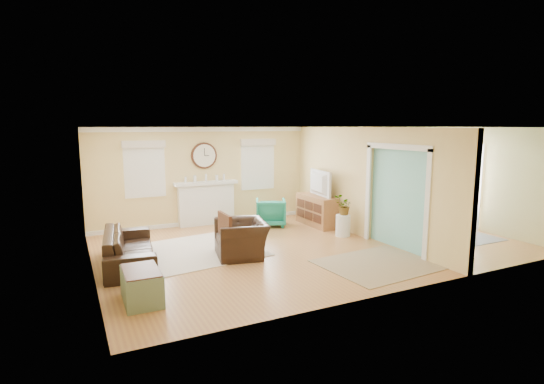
# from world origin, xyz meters

# --- Properties ---
(floor) EXTENTS (9.00, 9.00, 0.00)m
(floor) POSITION_xyz_m (0.00, 0.00, 0.00)
(floor) COLOR #A5693D
(floor) RESTS_ON ground
(wall_back) EXTENTS (9.00, 0.02, 2.60)m
(wall_back) POSITION_xyz_m (0.00, 3.00, 1.30)
(wall_back) COLOR #EBD188
(wall_back) RESTS_ON ground
(wall_front) EXTENTS (9.00, 0.02, 2.60)m
(wall_front) POSITION_xyz_m (0.00, -3.00, 1.30)
(wall_front) COLOR #EBD188
(wall_front) RESTS_ON ground
(wall_left) EXTENTS (0.02, 6.00, 2.60)m
(wall_left) POSITION_xyz_m (-4.50, 0.00, 1.30)
(wall_left) COLOR #EBD188
(wall_left) RESTS_ON ground
(wall_right) EXTENTS (0.02, 6.00, 2.60)m
(wall_right) POSITION_xyz_m (4.50, 0.00, 1.30)
(wall_right) COLOR #EBD188
(wall_right) RESTS_ON ground
(ceiling) EXTENTS (9.00, 6.00, 0.02)m
(ceiling) POSITION_xyz_m (0.00, 0.00, 2.60)
(ceiling) COLOR white
(ceiling) RESTS_ON wall_back
(partition) EXTENTS (0.17, 6.00, 2.60)m
(partition) POSITION_xyz_m (1.51, 0.28, 1.36)
(partition) COLOR #EBD188
(partition) RESTS_ON ground
(fireplace) EXTENTS (1.70, 0.30, 1.17)m
(fireplace) POSITION_xyz_m (-1.50, 2.88, 0.60)
(fireplace) COLOR white
(fireplace) RESTS_ON ground
(wall_clock) EXTENTS (0.70, 0.07, 0.70)m
(wall_clock) POSITION_xyz_m (-1.50, 2.97, 1.85)
(wall_clock) COLOR #4E2C1C
(wall_clock) RESTS_ON wall_back
(window_left) EXTENTS (1.05, 0.13, 1.42)m
(window_left) POSITION_xyz_m (-3.05, 2.95, 1.66)
(window_left) COLOR white
(window_left) RESTS_ON wall_back
(window_right) EXTENTS (1.05, 0.13, 1.42)m
(window_right) POSITION_xyz_m (0.05, 2.95, 1.66)
(window_right) COLOR white
(window_right) RESTS_ON wall_back
(french_doors) EXTENTS (0.06, 1.70, 2.20)m
(french_doors) POSITION_xyz_m (4.45, 0.00, 1.10)
(french_doors) COLOR white
(french_doors) RESTS_ON ground
(pendant) EXTENTS (0.30, 0.30, 0.55)m
(pendant) POSITION_xyz_m (3.00, 0.00, 2.20)
(pendant) COLOR gold
(pendant) RESTS_ON ceiling
(rug_cream) EXTENTS (3.04, 2.73, 0.01)m
(rug_cream) POSITION_xyz_m (-2.60, 0.58, 0.01)
(rug_cream) COLOR beige
(rug_cream) RESTS_ON floor
(rug_jute) EXTENTS (2.25, 1.90, 0.01)m
(rug_jute) POSITION_xyz_m (0.46, -1.80, 0.01)
(rug_jute) COLOR #937A5B
(rug_jute) RESTS_ON floor
(rug_grey) EXTENTS (2.28, 2.84, 0.01)m
(rug_grey) POSITION_xyz_m (3.19, -0.34, 0.01)
(rug_grey) COLOR slate
(rug_grey) RESTS_ON floor
(sofa) EXTENTS (1.14, 2.35, 0.66)m
(sofa) POSITION_xyz_m (-3.84, 0.30, 0.33)
(sofa) COLOR black
(sofa) RESTS_ON floor
(eames_chair) EXTENTS (1.18, 1.29, 0.73)m
(eames_chair) POSITION_xyz_m (-1.70, -0.12, 0.36)
(eames_chair) COLOR black
(eames_chair) RESTS_ON floor
(green_chair) EXTENTS (1.02, 1.03, 0.72)m
(green_chair) POSITION_xyz_m (-0.00, 2.01, 0.36)
(green_chair) COLOR #1D8368
(green_chair) RESTS_ON floor
(trunk) EXTENTS (0.55, 0.88, 0.50)m
(trunk) POSITION_xyz_m (-3.91, -1.59, 0.25)
(trunk) COLOR slate
(trunk) RESTS_ON floor
(credenza) EXTENTS (0.48, 1.41, 0.80)m
(credenza) POSITION_xyz_m (1.11, 1.51, 0.40)
(credenza) COLOR #A67142
(credenza) RESTS_ON floor
(tv) EXTENTS (0.30, 1.18, 0.67)m
(tv) POSITION_xyz_m (1.09, 1.51, 1.14)
(tv) COLOR black
(tv) RESTS_ON credenza
(garden_stool) EXTENTS (0.35, 0.35, 0.52)m
(garden_stool) POSITION_xyz_m (1.09, 0.26, 0.26)
(garden_stool) COLOR white
(garden_stool) RESTS_ON floor
(potted_plant) EXTENTS (0.43, 0.38, 0.46)m
(potted_plant) POSITION_xyz_m (1.09, 0.26, 0.75)
(potted_plant) COLOR #337F33
(potted_plant) RESTS_ON garden_stool
(dining_table) EXTENTS (1.12, 1.79, 0.60)m
(dining_table) POSITION_xyz_m (3.19, -0.34, 0.30)
(dining_table) COLOR #4E2C1C
(dining_table) RESTS_ON floor
(dining_chair_n) EXTENTS (0.53, 0.53, 0.99)m
(dining_chair_n) POSITION_xyz_m (3.22, 0.82, 0.58)
(dining_chair_n) COLOR slate
(dining_chair_n) RESTS_ON floor
(dining_chair_s) EXTENTS (0.50, 0.50, 1.00)m
(dining_chair_s) POSITION_xyz_m (3.11, -1.38, 0.59)
(dining_chair_s) COLOR slate
(dining_chair_s) RESTS_ON floor
(dining_chair_w) EXTENTS (0.43, 0.43, 0.90)m
(dining_chair_w) POSITION_xyz_m (2.57, -0.25, 0.53)
(dining_chair_w) COLOR white
(dining_chair_w) RESTS_ON floor
(dining_chair_e) EXTENTS (0.46, 0.46, 1.00)m
(dining_chair_e) POSITION_xyz_m (3.83, -0.25, 0.59)
(dining_chair_e) COLOR slate
(dining_chair_e) RESTS_ON floor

